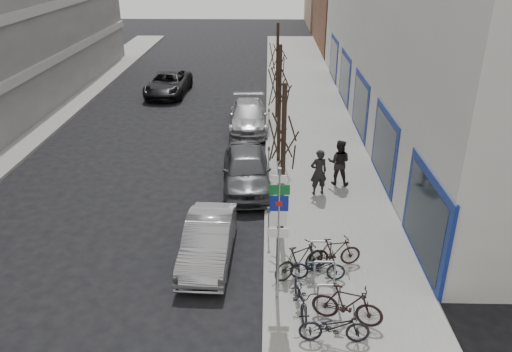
{
  "coord_description": "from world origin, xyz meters",
  "views": [
    {
      "loc": [
        2.07,
        -11.57,
        9.35
      ],
      "look_at": [
        1.69,
        4.24,
        2.0
      ],
      "focal_mm": 35.0,
      "sensor_mm": 36.0,
      "label": 1
    }
  ],
  "objects_px": {
    "pedestrian_near": "(319,172)",
    "parked_car_back": "(248,116)",
    "bike_far_inner": "(335,252)",
    "pedestrian_far": "(339,162)",
    "meter_back": "(269,118)",
    "parked_car_mid": "(246,170)",
    "highway_sign_pole": "(279,227)",
    "tree_near": "(284,126)",
    "bike_rack": "(325,270)",
    "bike_near_left": "(301,294)",
    "bike_mid_curb": "(318,265)",
    "tree_mid": "(280,77)",
    "meter_mid": "(269,157)",
    "bike_near_right": "(347,304)",
    "meter_front": "(269,221)",
    "bike_mid_inner": "(300,260)",
    "parked_car_front": "(208,241)",
    "bike_far_curb": "(335,324)",
    "tree_far": "(278,49)",
    "lane_car": "(168,84)"
  },
  "relations": [
    {
      "from": "bike_far_curb",
      "to": "parked_car_front",
      "type": "height_order",
      "value": "parked_car_front"
    },
    {
      "from": "meter_front",
      "to": "meter_back",
      "type": "xyz_separation_m",
      "value": [
        0.0,
        11.0,
        0.0
      ]
    },
    {
      "from": "meter_front",
      "to": "bike_mid_inner",
      "type": "height_order",
      "value": "meter_front"
    },
    {
      "from": "parked_car_back",
      "to": "pedestrian_far",
      "type": "xyz_separation_m",
      "value": [
        4.04,
        -7.22,
        0.4
      ]
    },
    {
      "from": "bike_near_left",
      "to": "parked_car_front",
      "type": "relative_size",
      "value": 0.43
    },
    {
      "from": "parked_car_front",
      "to": "lane_car",
      "type": "distance_m",
      "value": 20.27
    },
    {
      "from": "bike_rack",
      "to": "bike_mid_curb",
      "type": "bearing_deg",
      "value": 124.87
    },
    {
      "from": "meter_mid",
      "to": "bike_mid_curb",
      "type": "height_order",
      "value": "meter_mid"
    },
    {
      "from": "tree_near",
      "to": "parked_car_front",
      "type": "height_order",
      "value": "tree_near"
    },
    {
      "from": "pedestrian_near",
      "to": "bike_mid_inner",
      "type": "bearing_deg",
      "value": 65.64
    },
    {
      "from": "bike_rack",
      "to": "meter_mid",
      "type": "relative_size",
      "value": 1.78
    },
    {
      "from": "meter_back",
      "to": "meter_front",
      "type": "bearing_deg",
      "value": -90.0
    },
    {
      "from": "meter_back",
      "to": "bike_far_curb",
      "type": "relative_size",
      "value": 0.7
    },
    {
      "from": "meter_front",
      "to": "bike_near_right",
      "type": "distance_m",
      "value": 4.53
    },
    {
      "from": "bike_near_left",
      "to": "meter_front",
      "type": "bearing_deg",
      "value": 97.46
    },
    {
      "from": "meter_mid",
      "to": "bike_far_inner",
      "type": "distance_m",
      "value": 7.25
    },
    {
      "from": "meter_back",
      "to": "parked_car_mid",
      "type": "height_order",
      "value": "parked_car_mid"
    },
    {
      "from": "bike_far_inner",
      "to": "parked_car_front",
      "type": "bearing_deg",
      "value": 71.66
    },
    {
      "from": "tree_far",
      "to": "bike_far_inner",
      "type": "height_order",
      "value": "tree_far"
    },
    {
      "from": "bike_mid_curb",
      "to": "bike_near_left",
      "type": "bearing_deg",
      "value": 159.68
    },
    {
      "from": "bike_rack",
      "to": "bike_near_left",
      "type": "height_order",
      "value": "bike_near_left"
    },
    {
      "from": "bike_near_right",
      "to": "parked_car_front",
      "type": "xyz_separation_m",
      "value": [
        -4.03,
        3.07,
        -0.04
      ]
    },
    {
      "from": "tree_mid",
      "to": "bike_mid_inner",
      "type": "bearing_deg",
      "value": -86.86
    },
    {
      "from": "bike_near_right",
      "to": "bike_far_inner",
      "type": "relative_size",
      "value": 1.13
    },
    {
      "from": "parked_car_mid",
      "to": "pedestrian_far",
      "type": "relative_size",
      "value": 2.47
    },
    {
      "from": "bike_far_inner",
      "to": "tree_far",
      "type": "bearing_deg",
      "value": -5.02
    },
    {
      "from": "bike_mid_inner",
      "to": "parked_car_back",
      "type": "relative_size",
      "value": 0.36
    },
    {
      "from": "bike_mid_inner",
      "to": "bike_far_curb",
      "type": "xyz_separation_m",
      "value": [
        0.72,
        -2.77,
        -0.01
      ]
    },
    {
      "from": "parked_car_back",
      "to": "pedestrian_near",
      "type": "xyz_separation_m",
      "value": [
        3.12,
        -8.18,
        0.37
      ]
    },
    {
      "from": "tree_near",
      "to": "bike_far_curb",
      "type": "bearing_deg",
      "value": -76.97
    },
    {
      "from": "parked_car_mid",
      "to": "parked_car_back",
      "type": "xyz_separation_m",
      "value": [
        -0.2,
        7.4,
        -0.09
      ]
    },
    {
      "from": "tree_mid",
      "to": "meter_mid",
      "type": "relative_size",
      "value": 4.33
    },
    {
      "from": "tree_near",
      "to": "tree_mid",
      "type": "distance_m",
      "value": 6.5
    },
    {
      "from": "bike_mid_inner",
      "to": "pedestrian_near",
      "type": "distance_m",
      "value": 5.67
    },
    {
      "from": "bike_rack",
      "to": "meter_back",
      "type": "bearing_deg",
      "value": 97.02
    },
    {
      "from": "highway_sign_pole",
      "to": "meter_mid",
      "type": "distance_m",
      "value": 8.65
    },
    {
      "from": "bike_near_left",
      "to": "pedestrian_near",
      "type": "distance_m",
      "value": 7.27
    },
    {
      "from": "parked_car_front",
      "to": "highway_sign_pole",
      "type": "bearing_deg",
      "value": -41.48
    },
    {
      "from": "parked_car_front",
      "to": "lane_car",
      "type": "xyz_separation_m",
      "value": [
        -4.92,
        19.67,
        0.06
      ]
    },
    {
      "from": "bike_rack",
      "to": "pedestrian_near",
      "type": "height_order",
      "value": "pedestrian_near"
    },
    {
      "from": "meter_mid",
      "to": "parked_car_mid",
      "type": "relative_size",
      "value": 0.26
    },
    {
      "from": "tree_near",
      "to": "pedestrian_far",
      "type": "distance_m",
      "value": 5.59
    },
    {
      "from": "bike_mid_curb",
      "to": "bike_far_curb",
      "type": "distance_m",
      "value": 2.6
    },
    {
      "from": "highway_sign_pole",
      "to": "tree_near",
      "type": "distance_m",
      "value": 3.88
    },
    {
      "from": "parked_car_mid",
      "to": "bike_near_left",
      "type": "bearing_deg",
      "value": -81.51
    },
    {
      "from": "bike_near_left",
      "to": "bike_mid_inner",
      "type": "distance_m",
      "value": 1.63
    },
    {
      "from": "bike_mid_curb",
      "to": "highway_sign_pole",
      "type": "bearing_deg",
      "value": 126.8
    },
    {
      "from": "bike_near_right",
      "to": "pedestrian_near",
      "type": "bearing_deg",
      "value": 18.65
    },
    {
      "from": "pedestrian_near",
      "to": "parked_car_back",
      "type": "bearing_deg",
      "value": -82.83
    },
    {
      "from": "bike_far_inner",
      "to": "parked_car_back",
      "type": "relative_size",
      "value": 0.33
    }
  ]
}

